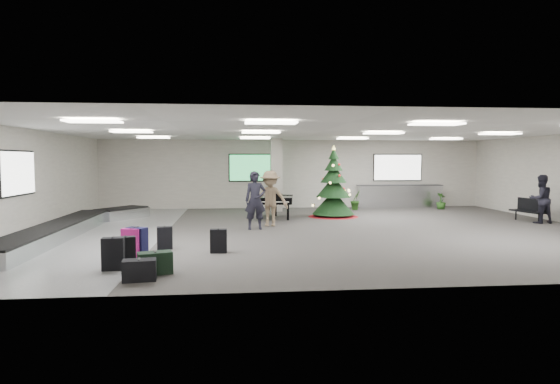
{
  "coord_description": "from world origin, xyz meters",
  "views": [
    {
      "loc": [
        -2.87,
        -14.9,
        2.29
      ],
      "look_at": [
        -1.29,
        1.0,
        1.17
      ],
      "focal_mm": 30.0,
      "sensor_mm": 36.0,
      "label": 1
    }
  ],
  "objects": [
    {
      "name": "ground",
      "position": [
        0.0,
        0.0,
        0.0
      ],
      "size": [
        18.0,
        18.0,
        0.0
      ],
      "primitive_type": "plane",
      "color": "#3D3B37",
      "rests_on": "ground"
    },
    {
      "name": "room_envelope",
      "position": [
        -0.38,
        0.67,
        2.33
      ],
      "size": [
        18.02,
        14.02,
        3.21
      ],
      "color": "#B2ACA2",
      "rests_on": "ground"
    },
    {
      "name": "baggage_carousel",
      "position": [
        -7.84,
        -0.08,
        0.21
      ],
      "size": [
        2.28,
        9.71,
        0.43
      ],
      "color": "silver",
      "rests_on": "ground"
    },
    {
      "name": "service_counter",
      "position": [
        5.0,
        6.65,
        0.55
      ],
      "size": [
        4.05,
        0.65,
        1.08
      ],
      "color": "silver",
      "rests_on": "ground"
    },
    {
      "name": "suitcase_0",
      "position": [
        -5.36,
        -5.08,
        0.34
      ],
      "size": [
        0.45,
        0.27,
        0.7
      ],
      "rotation": [
        0.0,
        0.0,
        0.06
      ],
      "color": "black",
      "rests_on": "ground"
    },
    {
      "name": "suitcase_1",
      "position": [
        -5.19,
        -4.75,
        0.32
      ],
      "size": [
        0.46,
        0.32,
        0.66
      ],
      "rotation": [
        0.0,
        0.0,
        0.27
      ],
      "color": "black",
      "rests_on": "ground"
    },
    {
      "name": "pink_suitcase",
      "position": [
        -5.22,
        -3.9,
        0.35
      ],
      "size": [
        0.5,
        0.37,
        0.71
      ],
      "rotation": [
        0.0,
        0.0,
        -0.3
      ],
      "color": "#DE1D8C",
      "rests_on": "ground"
    },
    {
      "name": "suitcase_3",
      "position": [
        -4.63,
        -2.88,
        0.29
      ],
      "size": [
        0.41,
        0.27,
        0.6
      ],
      "rotation": [
        0.0,
        0.0,
        0.14
      ],
      "color": "black",
      "rests_on": "ground"
    },
    {
      "name": "navy_suitcase",
      "position": [
        -5.13,
        -3.84,
        0.35
      ],
      "size": [
        0.53,
        0.44,
        0.73
      ],
      "rotation": [
        0.0,
        0.0,
        -0.44
      ],
      "color": "black",
      "rests_on": "ground"
    },
    {
      "name": "green_duffel",
      "position": [
        -4.45,
        -5.49,
        0.22
      ],
      "size": [
        0.73,
        0.51,
        0.46
      ],
      "rotation": [
        0.0,
        0.0,
        0.3
      ],
      "color": "black",
      "rests_on": "ground"
    },
    {
      "name": "suitcase_7",
      "position": [
        -3.25,
        -3.47,
        0.29
      ],
      "size": [
        0.41,
        0.23,
        0.6
      ],
      "rotation": [
        0.0,
        0.0,
        -0.04
      ],
      "color": "black",
      "rests_on": "ground"
    },
    {
      "name": "black_duffel",
      "position": [
        -4.65,
        -5.99,
        0.2
      ],
      "size": [
        0.65,
        0.41,
        0.42
      ],
      "rotation": [
        0.0,
        0.0,
        0.13
      ],
      "color": "black",
      "rests_on": "ground"
    },
    {
      "name": "christmas_tree",
      "position": [
        1.09,
        3.38,
        0.98
      ],
      "size": [
        2.0,
        2.0,
        2.85
      ],
      "color": "maroon",
      "rests_on": "ground"
    },
    {
      "name": "grand_piano",
      "position": [
        -1.29,
        3.12,
        0.72
      ],
      "size": [
        1.59,
        1.93,
        1.0
      ],
      "rotation": [
        0.0,
        0.0,
        -0.14
      ],
      "color": "black",
      "rests_on": "ground"
    },
    {
      "name": "bench",
      "position": [
        7.98,
        1.23,
        0.48
      ],
      "size": [
        0.69,
        1.4,
        0.85
      ],
      "rotation": [
        0.0,
        0.0,
        0.19
      ],
      "color": "black",
      "rests_on": "ground"
    },
    {
      "name": "traveler_a",
      "position": [
        -2.17,
        0.3,
        0.95
      ],
      "size": [
        0.74,
        0.52,
        1.91
      ],
      "primitive_type": "imported",
      "rotation": [
        0.0,
        0.0,
        0.1
      ],
      "color": "black",
      "rests_on": "ground"
    },
    {
      "name": "traveler_b",
      "position": [
        -1.63,
        1.03,
        0.95
      ],
      "size": [
        1.35,
        0.95,
        1.91
      ],
      "primitive_type": "imported",
      "rotation": [
        0.0,
        0.0,
        -0.21
      ],
      "color": "#7E684E",
      "rests_on": "ground"
    },
    {
      "name": "traveler_bench",
      "position": [
        8.06,
        0.74,
        0.87
      ],
      "size": [
        0.88,
        0.7,
        1.74
      ],
      "primitive_type": "imported",
      "rotation": [
        0.0,
        0.0,
        3.19
      ],
      "color": "black",
      "rests_on": "ground"
    },
    {
      "name": "potted_plant_left",
      "position": [
        2.63,
        5.74,
        0.45
      ],
      "size": [
        0.64,
        0.62,
        0.91
      ],
      "primitive_type": "imported",
      "rotation": [
        0.0,
        0.0,
        0.63
      ],
      "color": "#1B4315",
      "rests_on": "ground"
    },
    {
      "name": "potted_plant_right",
      "position": [
        6.62,
        5.65,
        0.38
      ],
      "size": [
        0.56,
        0.56,
        0.76
      ],
      "primitive_type": "imported",
      "rotation": [
        0.0,
        0.0,
        1.99
      ],
      "color": "#1B4315",
      "rests_on": "ground"
    }
  ]
}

